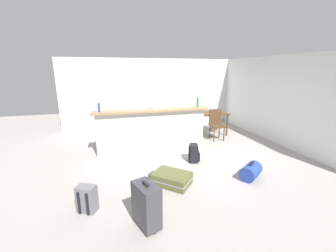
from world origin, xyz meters
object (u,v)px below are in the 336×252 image
at_px(suitcase_flat_olive, 172,179).
at_px(backpack_grey, 87,199).
at_px(bottle_blue, 99,107).
at_px(duffel_bag_blue, 251,171).
at_px(suitcase_upright_charcoal, 146,205).
at_px(dining_table, 209,115).
at_px(backpack_black, 194,153).
at_px(dining_chair_near_partition, 216,123).
at_px(bottle_white, 154,105).
at_px(bottle_green, 198,102).

height_order(suitcase_flat_olive, backpack_grey, backpack_grey).
xyz_separation_m(bottle_blue, backpack_grey, (-0.18, -2.20, -1.03)).
bearing_deg(backpack_grey, duffel_bag_blue, 3.45).
bearing_deg(suitcase_upright_charcoal, backpack_grey, 144.95).
distance_m(dining_table, backpack_black, 2.40).
xyz_separation_m(dining_chair_near_partition, suitcase_upright_charcoal, (-2.76, -3.21, -0.19)).
distance_m(backpack_black, suitcase_upright_charcoal, 2.33).
relative_size(bottle_blue, backpack_grey, 0.50).
height_order(suitcase_flat_olive, duffel_bag_blue, duffel_bag_blue).
height_order(bottle_white, suitcase_upright_charcoal, bottle_white).
distance_m(dining_chair_near_partition, backpack_black, 1.94).
xyz_separation_m(dining_chair_near_partition, backpack_grey, (-3.57, -2.64, -0.31)).
distance_m(bottle_blue, dining_table, 3.60).
relative_size(dining_chair_near_partition, duffel_bag_blue, 1.64).
height_order(bottle_white, duffel_bag_blue, bottle_white).
relative_size(bottle_white, duffel_bag_blue, 0.47).
relative_size(backpack_grey, backpack_black, 1.00).
bearing_deg(duffel_bag_blue, backpack_grey, -176.55).
bearing_deg(suitcase_flat_olive, dining_table, 52.58).
bearing_deg(bottle_white, backpack_black, -48.24).
relative_size(duffel_bag_blue, backpack_black, 1.35).
relative_size(backpack_grey, suitcase_upright_charcoal, 0.63).
bearing_deg(bottle_white, suitcase_upright_charcoal, -104.53).
relative_size(bottle_white, bottle_green, 1.07).
bearing_deg(dining_chair_near_partition, backpack_grey, -143.52).
relative_size(bottle_blue, bottle_white, 0.80).
height_order(bottle_white, backpack_grey, bottle_white).
bearing_deg(suitcase_upright_charcoal, bottle_white, 75.47).
bearing_deg(bottle_blue, bottle_green, 0.95).
relative_size(bottle_blue, bottle_green, 0.85).
distance_m(bottle_blue, suitcase_upright_charcoal, 2.98).
bearing_deg(bottle_blue, suitcase_flat_olive, -54.37).
height_order(dining_table, suitcase_flat_olive, dining_table).
bearing_deg(suitcase_flat_olive, suitcase_upright_charcoal, -123.67).
xyz_separation_m(bottle_blue, dining_chair_near_partition, (3.39, 0.44, -0.72)).
bearing_deg(backpack_black, bottle_white, 131.76).
height_order(bottle_blue, suitcase_upright_charcoal, bottle_blue).
distance_m(bottle_white, backpack_black, 1.56).
xyz_separation_m(dining_table, dining_chair_near_partition, (-0.02, -0.55, -0.13)).
distance_m(duffel_bag_blue, suitcase_upright_charcoal, 2.36).
bearing_deg(suitcase_upright_charcoal, suitcase_flat_olive, 56.33).
bearing_deg(suitcase_flat_olive, bottle_green, 55.03).
bearing_deg(bottle_blue, backpack_grey, -94.81).
bearing_deg(bottle_green, backpack_black, -115.92).
xyz_separation_m(bottle_green, backpack_grey, (-2.75, -2.24, -1.05)).
xyz_separation_m(backpack_black, suitcase_upright_charcoal, (-1.45, -1.82, 0.13)).
bearing_deg(bottle_white, suitcase_flat_olive, -91.33).
bearing_deg(backpack_black, dining_table, 55.61).
xyz_separation_m(bottle_white, suitcase_flat_olive, (-0.04, -1.69, -1.15)).
xyz_separation_m(suitcase_flat_olive, backpack_grey, (-1.47, -0.41, 0.09)).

